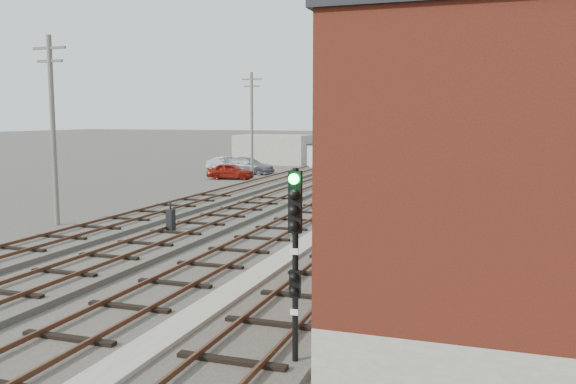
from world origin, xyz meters
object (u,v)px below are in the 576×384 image
at_px(switch_stand, 171,220).
at_px(site_trailer, 339,157).
at_px(signal_mast, 295,253).
at_px(car_silver, 229,164).
at_px(car_red, 231,171).
at_px(car_grey, 248,166).

xyz_separation_m(switch_stand, site_trailer, (-1.19, 35.39, 0.65)).
relative_size(signal_mast, car_silver, 1.00).
bearing_deg(car_red, car_grey, -1.82).
relative_size(switch_stand, car_grey, 0.26).
height_order(switch_stand, car_red, switch_stand).
bearing_deg(car_grey, switch_stand, -157.27).
bearing_deg(site_trailer, car_silver, -146.67).
relative_size(car_red, car_grey, 0.76).
relative_size(site_trailer, car_silver, 1.48).
xyz_separation_m(switch_stand, car_red, (-7.48, 23.14, 0.03)).
xyz_separation_m(signal_mast, car_red, (-17.23, 35.23, -1.81)).
distance_m(site_trailer, car_grey, 9.92).
height_order(signal_mast, car_red, signal_mast).
distance_m(signal_mast, switch_stand, 15.64).
height_order(car_red, car_grey, car_grey).
relative_size(site_trailer, car_grey, 1.21).
bearing_deg(switch_stand, car_red, 112.49).
relative_size(signal_mast, car_red, 1.06).
distance_m(switch_stand, car_red, 24.32).
bearing_deg(switch_stand, signal_mast, -46.50).
xyz_separation_m(site_trailer, car_red, (-6.28, -12.24, -0.61)).
bearing_deg(car_silver, car_red, -151.81).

